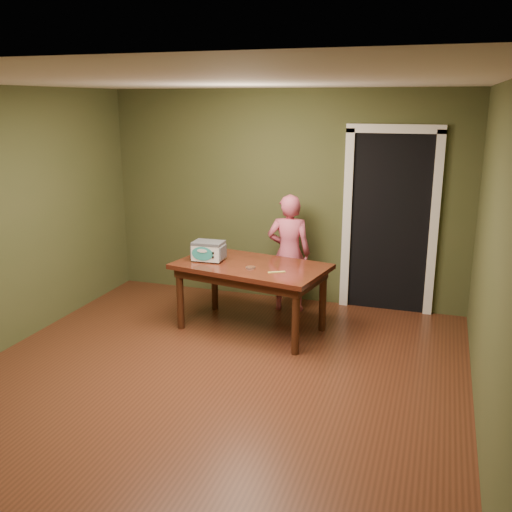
% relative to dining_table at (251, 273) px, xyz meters
% --- Properties ---
extents(floor, '(5.00, 5.00, 0.00)m').
position_rel_dining_table_xyz_m(floor, '(0.04, -1.36, -0.65)').
color(floor, '#522817').
rests_on(floor, ground).
extents(room_shell, '(4.52, 5.02, 2.61)m').
position_rel_dining_table_xyz_m(room_shell, '(0.04, -1.36, 1.06)').
color(room_shell, '#424525').
rests_on(room_shell, ground).
extents(doorway, '(1.10, 0.66, 2.25)m').
position_rel_dining_table_xyz_m(doorway, '(1.34, 1.42, 0.41)').
color(doorway, black).
rests_on(doorway, ground).
extents(dining_table, '(1.74, 1.18, 0.75)m').
position_rel_dining_table_xyz_m(dining_table, '(0.00, 0.00, 0.00)').
color(dining_table, '#3B180D').
rests_on(dining_table, floor).
extents(toy_oven, '(0.36, 0.25, 0.22)m').
position_rel_dining_table_xyz_m(toy_oven, '(-0.49, -0.00, 0.22)').
color(toy_oven, '#4C4F54').
rests_on(toy_oven, dining_table).
extents(baking_pan, '(0.10, 0.10, 0.02)m').
position_rel_dining_table_xyz_m(baking_pan, '(0.05, -0.16, 0.11)').
color(baking_pan, silver).
rests_on(baking_pan, dining_table).
extents(spatula, '(0.17, 0.11, 0.01)m').
position_rel_dining_table_xyz_m(spatula, '(0.35, -0.20, 0.10)').
color(spatula, '#E1DD62').
rests_on(spatula, dining_table).
extents(child, '(0.56, 0.42, 1.41)m').
position_rel_dining_table_xyz_m(child, '(0.23, 0.74, 0.06)').
color(child, '#C45168').
rests_on(child, floor).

